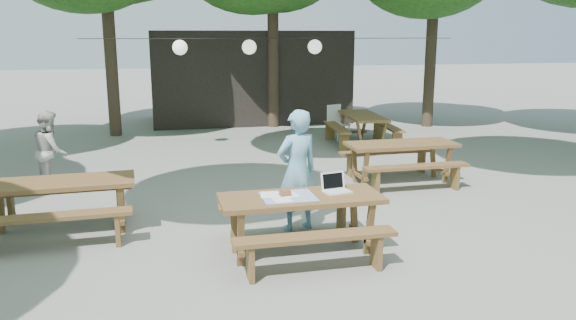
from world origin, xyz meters
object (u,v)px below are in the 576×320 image
(woman, at_px, (297,170))
(second_person, at_px, (51,151))
(main_picnic_table, at_px, (301,224))
(plastic_chair, at_px, (338,130))
(picnic_table_nw, at_px, (61,206))

(woman, distance_m, second_person, 4.75)
(main_picnic_table, xyz_separation_m, woman, (0.17, 0.89, 0.46))
(second_person, relative_size, plastic_chair, 1.57)
(picnic_table_nw, relative_size, second_person, 1.44)
(main_picnic_table, relative_size, plastic_chair, 2.22)
(main_picnic_table, distance_m, second_person, 5.24)
(woman, height_order, second_person, woman)
(woman, xyz_separation_m, plastic_chair, (2.74, 6.46, -0.59))
(plastic_chair, bearing_deg, second_person, -173.38)
(picnic_table_nw, distance_m, second_person, 2.48)
(main_picnic_table, xyz_separation_m, second_person, (-3.52, 3.86, 0.32))
(woman, bearing_deg, main_picnic_table, 62.32)
(main_picnic_table, bearing_deg, picnic_table_nw, 154.35)
(plastic_chair, bearing_deg, main_picnic_table, -133.45)
(main_picnic_table, relative_size, woman, 1.17)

